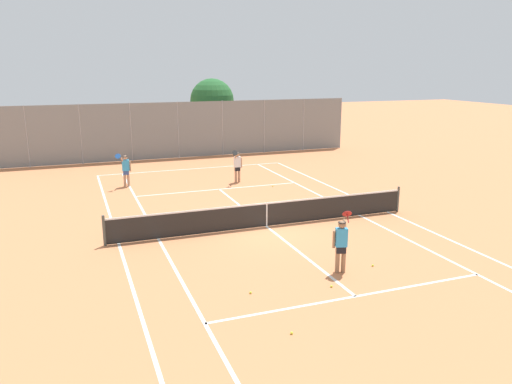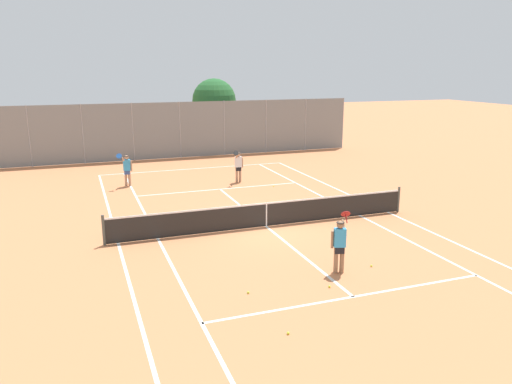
{
  "view_description": "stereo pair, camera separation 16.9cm",
  "coord_description": "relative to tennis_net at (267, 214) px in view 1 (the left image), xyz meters",
  "views": [
    {
      "loc": [
        -6.75,
        -16.88,
        5.93
      ],
      "look_at": [
        0.13,
        1.5,
        1.0
      ],
      "focal_mm": 35.0,
      "sensor_mm": 36.0,
      "label": 1
    },
    {
      "loc": [
        -6.6,
        -16.94,
        5.93
      ],
      "look_at": [
        0.13,
        1.5,
        1.0
      ],
      "focal_mm": 35.0,
      "sensor_mm": 36.0,
      "label": 2
    }
  ],
  "objects": [
    {
      "name": "player_near_side",
      "position": [
        0.43,
        -4.83,
        0.42
      ],
      "size": [
        0.82,
        0.7,
        1.77
      ],
      "color": "#936B4C",
      "rests_on": "ground"
    },
    {
      "name": "loose_tennis_ball_4",
      "position": [
        1.59,
        -4.79,
        -0.48
      ],
      "size": [
        0.07,
        0.07,
        0.07
      ],
      "primitive_type": "sphere",
      "color": "#D1DB33",
      "rests_on": "ground"
    },
    {
      "name": "player_far_left",
      "position": [
        -4.25,
        8.64,
        0.42
      ],
      "size": [
        0.8,
        0.71,
        1.77
      ],
      "color": "tan",
      "rests_on": "ground"
    },
    {
      "name": "back_fence",
      "position": [
        -0.0,
        15.89,
        1.35
      ],
      "size": [
        24.6,
        0.08,
        3.72
      ],
      "color": "gray",
      "rests_on": "ground"
    },
    {
      "name": "loose_tennis_ball_1",
      "position": [
        0.61,
        2.8,
        -0.48
      ],
      "size": [
        0.07,
        0.07,
        0.07
      ],
      "primitive_type": "sphere",
      "color": "#D1DB33",
      "rests_on": "ground"
    },
    {
      "name": "tree_behind_left",
      "position": [
        3.04,
        18.38,
        3.0
      ],
      "size": [
        3.14,
        3.14,
        5.15
      ],
      "color": "brown",
      "rests_on": "ground"
    },
    {
      "name": "player_far_right",
      "position": [
        1.35,
        7.56,
        0.42
      ],
      "size": [
        0.69,
        0.73,
        1.77
      ],
      "color": "tan",
      "rests_on": "ground"
    },
    {
      "name": "ground_plane",
      "position": [
        0.0,
        0.0,
        -0.51
      ],
      "size": [
        120.0,
        120.0,
        0.0
      ],
      "primitive_type": "plane",
      "color": "#CC7A4C"
    },
    {
      "name": "tennis_net",
      "position": [
        0.0,
        0.0,
        0.0
      ],
      "size": [
        12.0,
        0.1,
        1.07
      ],
      "color": "#474C47",
      "rests_on": "ground"
    },
    {
      "name": "court_line_markings",
      "position": [
        0.0,
        0.0,
        -0.51
      ],
      "size": [
        11.1,
        23.9,
        0.01
      ],
      "color": "silver",
      "rests_on": "ground"
    },
    {
      "name": "loose_tennis_ball_3",
      "position": [
        -2.4,
        -7.57,
        -0.48
      ],
      "size": [
        0.07,
        0.07,
        0.07
      ],
      "primitive_type": "sphere",
      "color": "#D1DB33",
      "rests_on": "ground"
    },
    {
      "name": "loose_tennis_ball_5",
      "position": [
        2.72,
        5.99,
        -0.48
      ],
      "size": [
        0.07,
        0.07,
        0.07
      ],
      "primitive_type": "sphere",
      "color": "#D1DB33",
      "rests_on": "ground"
    },
    {
      "name": "loose_tennis_ball_0",
      "position": [
        -0.33,
        -5.68,
        -0.48
      ],
      "size": [
        0.07,
        0.07,
        0.07
      ],
      "primitive_type": "sphere",
      "color": "#D1DB33",
      "rests_on": "ground"
    },
    {
      "name": "loose_tennis_ball_2",
      "position": [
        -2.56,
        -5.26,
        -0.48
      ],
      "size": [
        0.07,
        0.07,
        0.07
      ],
      "primitive_type": "sphere",
      "color": "#D1DB33",
      "rests_on": "ground"
    }
  ]
}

